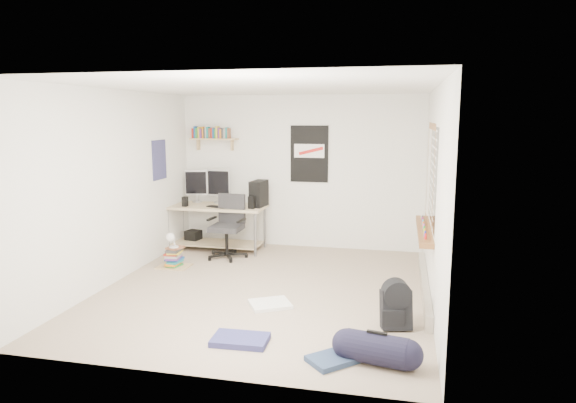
% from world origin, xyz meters
% --- Properties ---
extents(floor, '(4.00, 4.50, 0.01)m').
position_xyz_m(floor, '(0.00, 0.00, -0.01)').
color(floor, gray).
rests_on(floor, ground).
extents(ceiling, '(4.00, 4.50, 0.01)m').
position_xyz_m(ceiling, '(0.00, 0.00, 2.50)').
color(ceiling, white).
rests_on(ceiling, ground).
extents(back_wall, '(4.00, 0.01, 2.50)m').
position_xyz_m(back_wall, '(0.00, 2.25, 1.25)').
color(back_wall, silver).
rests_on(back_wall, ground).
extents(left_wall, '(0.01, 4.50, 2.50)m').
position_xyz_m(left_wall, '(-2.00, 0.00, 1.25)').
color(left_wall, silver).
rests_on(left_wall, ground).
extents(right_wall, '(0.01, 4.50, 2.50)m').
position_xyz_m(right_wall, '(2.00, 0.00, 1.25)').
color(right_wall, silver).
rests_on(right_wall, ground).
extents(desk, '(1.62, 0.77, 0.72)m').
position_xyz_m(desk, '(-1.29, 1.75, 0.36)').
color(desk, tan).
rests_on(desk, floor).
extents(monitor_left, '(0.39, 0.18, 0.42)m').
position_xyz_m(monitor_left, '(-1.72, 2.00, 0.93)').
color(monitor_left, '#A7A7AC').
rests_on(monitor_left, desk).
extents(monitor_right, '(0.41, 0.12, 0.44)m').
position_xyz_m(monitor_right, '(-1.33, 2.00, 0.94)').
color(monitor_right, '#9E9FA3').
rests_on(monitor_right, desk).
extents(pc_tower, '(0.23, 0.42, 0.42)m').
position_xyz_m(pc_tower, '(-0.59, 1.83, 0.93)').
color(pc_tower, black).
rests_on(pc_tower, desk).
extents(keyboard, '(0.38, 0.25, 0.02)m').
position_xyz_m(keyboard, '(-1.21, 1.59, 0.73)').
color(keyboard, black).
rests_on(keyboard, desk).
extents(speaker_left, '(0.08, 0.08, 0.16)m').
position_xyz_m(speaker_left, '(-1.75, 1.57, 0.80)').
color(speaker_left, black).
rests_on(speaker_left, desk).
extents(speaker_right, '(0.11, 0.11, 0.20)m').
position_xyz_m(speaker_right, '(-0.64, 1.61, 0.82)').
color(speaker_right, black).
rests_on(speaker_right, desk).
extents(office_chair, '(0.70, 0.70, 0.98)m').
position_xyz_m(office_chair, '(-0.96, 1.30, 0.49)').
color(office_chair, '#262628').
rests_on(office_chair, floor).
extents(wall_shelf, '(0.80, 0.22, 0.24)m').
position_xyz_m(wall_shelf, '(-1.45, 2.14, 1.78)').
color(wall_shelf, tan).
rests_on(wall_shelf, back_wall).
extents(poster_back_wall, '(0.62, 0.03, 0.92)m').
position_xyz_m(poster_back_wall, '(0.15, 2.23, 1.55)').
color(poster_back_wall, black).
rests_on(poster_back_wall, back_wall).
extents(poster_left_wall, '(0.02, 0.42, 0.60)m').
position_xyz_m(poster_left_wall, '(-1.99, 1.20, 1.50)').
color(poster_left_wall, navy).
rests_on(poster_left_wall, left_wall).
extents(window, '(0.10, 1.50, 1.26)m').
position_xyz_m(window, '(1.95, 0.30, 1.45)').
color(window, brown).
rests_on(window, right_wall).
extents(baseboard_heater, '(0.08, 2.50, 0.18)m').
position_xyz_m(baseboard_heater, '(1.96, 0.30, 0.09)').
color(baseboard_heater, '#B7B2A8').
rests_on(baseboard_heater, floor).
extents(backpack, '(0.35, 0.31, 0.40)m').
position_xyz_m(backpack, '(1.62, -0.86, 0.20)').
color(backpack, black).
rests_on(backpack, floor).
extents(duffel_bag, '(0.33, 0.33, 0.55)m').
position_xyz_m(duffel_bag, '(1.47, -1.70, 0.14)').
color(duffel_bag, black).
rests_on(duffel_bag, floor).
extents(tshirt, '(0.58, 0.55, 0.04)m').
position_xyz_m(tshirt, '(0.20, -0.54, 0.02)').
color(tshirt, silver).
rests_on(tshirt, floor).
extents(jeans_a, '(0.55, 0.36, 0.06)m').
position_xyz_m(jeans_a, '(0.17, -1.55, 0.03)').
color(jeans_a, navy).
rests_on(jeans_a, floor).
extents(jeans_b, '(0.50, 0.50, 0.05)m').
position_xyz_m(jeans_b, '(1.08, -1.75, 0.03)').
color(jeans_b, navy).
rests_on(jeans_b, floor).
extents(book_stack, '(0.58, 0.54, 0.32)m').
position_xyz_m(book_stack, '(-1.55, 0.65, 0.15)').
color(book_stack, brown).
rests_on(book_stack, floor).
extents(desk_lamp, '(0.16, 0.24, 0.22)m').
position_xyz_m(desk_lamp, '(-1.53, 0.63, 0.38)').
color(desk_lamp, white).
rests_on(desk_lamp, book_stack).
extents(subwoofer, '(0.26, 0.26, 0.25)m').
position_xyz_m(subwoofer, '(-1.75, 1.86, 0.14)').
color(subwoofer, black).
rests_on(subwoofer, floor).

